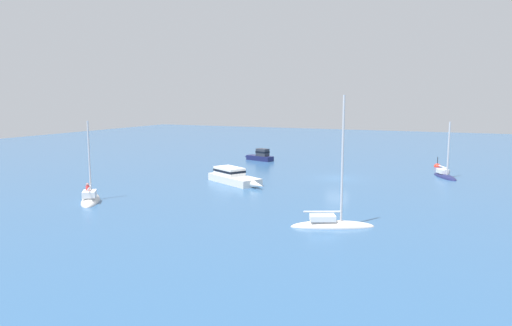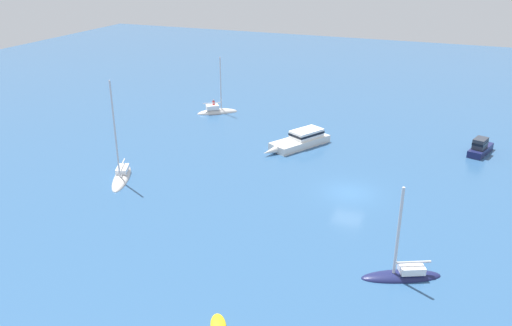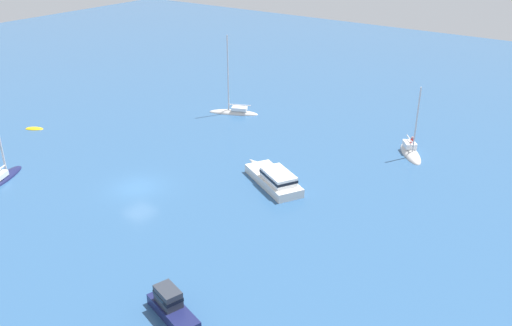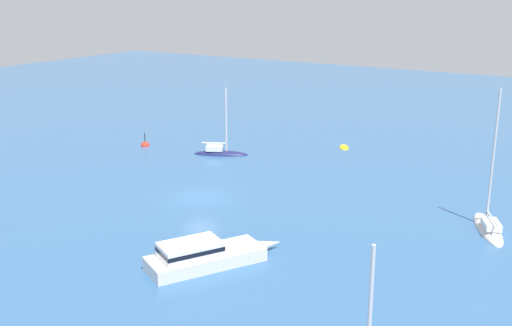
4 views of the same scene
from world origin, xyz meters
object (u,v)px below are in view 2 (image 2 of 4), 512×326
at_px(yacht, 402,274).
at_px(ketch, 217,112).
at_px(skiff, 218,326).
at_px(powerboat_1, 301,140).
at_px(powerboat, 481,147).
at_px(sailboat, 122,176).

height_order(yacht, ketch, ketch).
relative_size(skiff, powerboat_1, 0.27).
bearing_deg(powerboat, yacht, -172.74).
distance_m(yacht, sailboat, 26.20).
height_order(powerboat_1, sailboat, sailboat).
bearing_deg(powerboat_1, powerboat, 133.81).
relative_size(skiff, sailboat, 0.23).
height_order(powerboat_1, ketch, ketch).
bearing_deg(ketch, powerboat_1, -65.50).
bearing_deg(sailboat, powerboat, 97.20).
bearing_deg(sailboat, powerboat_1, 113.60).
xyz_separation_m(skiff, powerboat_1, (-4.26, 28.64, 0.65)).
bearing_deg(skiff, powerboat, 128.07).
distance_m(powerboat_1, ketch, 15.04).
distance_m(powerboat_1, sailboat, 18.72).
bearing_deg(skiff, yacht, 103.65).
bearing_deg(powerboat, sailboat, 139.33).
bearing_deg(ketch, powerboat, -41.58).
xyz_separation_m(powerboat, ketch, (-30.63, 2.54, -0.50)).
bearing_deg(sailboat, skiff, 23.92).
relative_size(powerboat, ketch, 0.68).
xyz_separation_m(skiff, sailboat, (-16.68, 14.64, 0.19)).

